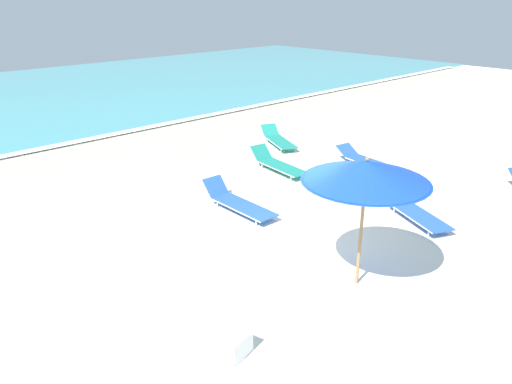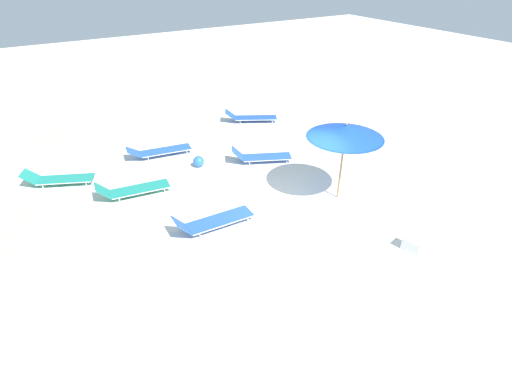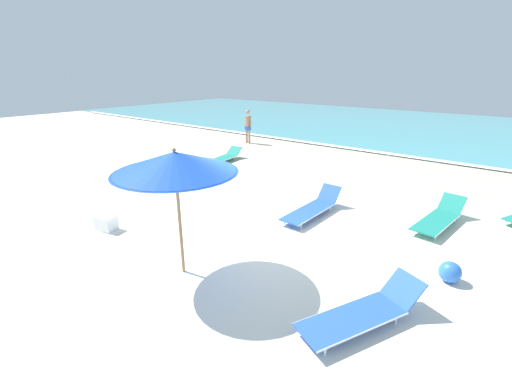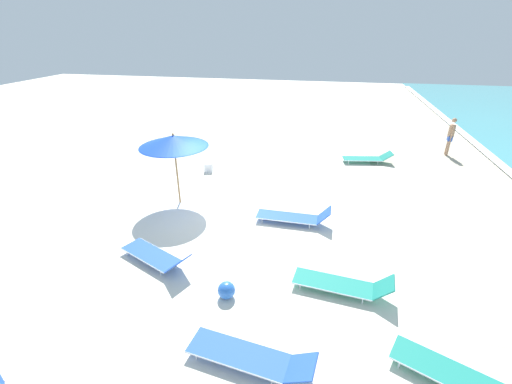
# 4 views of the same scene
# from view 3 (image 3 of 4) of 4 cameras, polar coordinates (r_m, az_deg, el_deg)

# --- Properties ---
(ground_plane) EXTENTS (60.00, 60.00, 0.16)m
(ground_plane) POSITION_cam_3_polar(r_m,az_deg,el_deg) (8.00, -0.92, -8.75)
(ground_plane) COLOR silver
(ocean_water) EXTENTS (60.00, 19.57, 0.07)m
(ocean_water) POSITION_cam_3_polar(r_m,az_deg,el_deg) (26.35, 28.63, 9.21)
(ocean_water) COLOR teal
(ocean_water) RESTS_ON ground_plane
(beach_umbrella) EXTENTS (2.23, 2.23, 2.46)m
(beach_umbrella) POSITION_cam_3_polar(r_m,az_deg,el_deg) (6.16, -13.35, 4.80)
(beach_umbrella) COLOR #9E7547
(beach_umbrella) RESTS_ON ground_plane
(sun_lounger_under_umbrella) EXTENTS (1.44, 2.20, 0.57)m
(sun_lounger_under_umbrella) POSITION_cam_3_polar(r_m,az_deg,el_deg) (5.81, 17.40, -18.55)
(sun_lounger_under_umbrella) COLOR blue
(sun_lounger_under_umbrella) RESTS_ON ground_plane
(sun_lounger_near_water_left) EXTENTS (0.68, 2.27, 0.60)m
(sun_lounger_near_water_left) POSITION_cam_3_polar(r_m,az_deg,el_deg) (9.39, 9.42, -2.59)
(sun_lounger_near_water_left) COLOR blue
(sun_lounger_near_water_left) RESTS_ON ground_plane
(sun_lounger_near_water_right) EXTENTS (0.93, 2.18, 0.49)m
(sun_lounger_near_water_right) POSITION_cam_3_polar(r_m,az_deg,el_deg) (14.80, -5.37, 5.79)
(sun_lounger_near_water_right) COLOR #1E8475
(sun_lounger_near_water_right) RESTS_ON ground_plane
(sun_lounger_mid_beach_solo) EXTENTS (0.88, 2.26, 0.57)m
(sun_lounger_mid_beach_solo) POSITION_cam_3_polar(r_m,az_deg,el_deg) (9.81, 28.23, -3.80)
(sun_lounger_mid_beach_solo) COLOR #1E8475
(sun_lounger_mid_beach_solo) RESTS_ON ground_plane
(beachgoer_wading_adult) EXTENTS (0.45, 0.27, 1.76)m
(beachgoer_wading_adult) POSITION_cam_3_polar(r_m,az_deg,el_deg) (18.56, -1.36, 11.17)
(beachgoer_wading_adult) COLOR #A37A5B
(beachgoer_wading_adult) RESTS_ON ground_plane
(beach_ball) EXTENTS (0.40, 0.40, 0.40)m
(beach_ball) POSITION_cam_3_polar(r_m,az_deg,el_deg) (7.43, 29.61, -11.52)
(beach_ball) COLOR blue
(beach_ball) RESTS_ON ground_plane
(cooler_box) EXTENTS (0.57, 0.46, 0.37)m
(cooler_box) POSITION_cam_3_polar(r_m,az_deg,el_deg) (9.22, -23.71, -4.68)
(cooler_box) COLOR white
(cooler_box) RESTS_ON ground_plane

